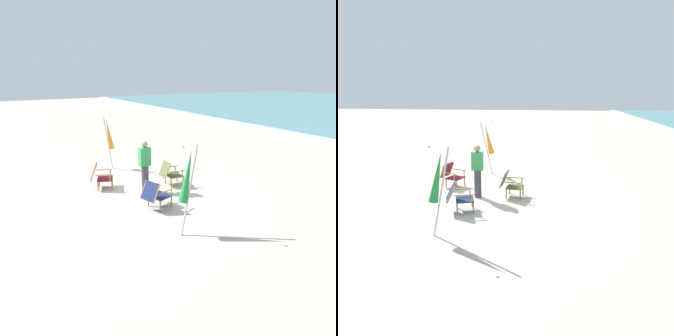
{
  "view_description": "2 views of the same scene",
  "coord_description": "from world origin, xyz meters",
  "views": [
    {
      "loc": [
        7.77,
        -3.37,
        3.5
      ],
      "look_at": [
        0.26,
        1.09,
        0.77
      ],
      "focal_mm": 32.0,
      "sensor_mm": 36.0,
      "label": 1
    },
    {
      "loc": [
        9.39,
        2.37,
        3.29
      ],
      "look_at": [
        -0.57,
        1.28,
        0.82
      ],
      "focal_mm": 35.0,
      "sensor_mm": 36.0,
      "label": 2
    }
  ],
  "objects": [
    {
      "name": "ground_plane",
      "position": [
        0.0,
        0.0,
        0.0
      ],
      "size": [
        80.0,
        80.0,
        0.0
      ],
      "primitive_type": "plane",
      "color": "#B7AF9E"
    },
    {
      "name": "beach_chair_mid_center",
      "position": [
        1.15,
        0.17,
        0.42
      ],
      "size": [
        0.76,
        0.88,
        0.79
      ],
      "color": "#19234C",
      "rests_on": "ground"
    },
    {
      "name": "beach_chair_front_right",
      "position": [
        -1.08,
        -0.64,
        0.43
      ],
      "size": [
        0.79,
        0.87,
        0.81
      ],
      "color": "maroon",
      "rests_on": "ground"
    },
    {
      "name": "beach_chair_back_left",
      "position": [
        -0.22,
        1.45,
        0.43
      ],
      "size": [
        0.65,
        0.76,
        0.81
      ],
      "color": "#515B33",
      "rests_on": "ground"
    },
    {
      "name": "umbrella_furled_green",
      "position": [
        2.7,
        0.13,
        1.37
      ],
      "size": [
        0.27,
        0.53,
        2.09
      ],
      "color": "#B7B2A8",
      "rests_on": "ground"
    },
    {
      "name": "umbrella_furled_orange",
      "position": [
        -2.83,
        0.36,
        1.35
      ],
      "size": [
        0.52,
        0.53,
        2.07
      ],
      "color": "#B7B2A8",
      "rests_on": "ground"
    },
    {
      "name": "person_near_chairs",
      "position": [
        -0.07,
        0.47,
        0.84
      ],
      "size": [
        0.22,
        0.34,
        1.63
      ],
      "color": "#383842",
      "rests_on": "ground"
    }
  ]
}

